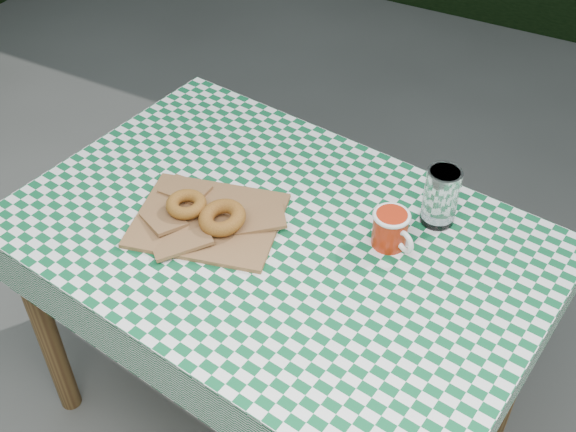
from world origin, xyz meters
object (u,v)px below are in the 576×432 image
(table, at_px, (278,337))
(drinking_glass, at_px, (441,197))
(coffee_mug, at_px, (390,229))
(paper_bag, at_px, (208,219))

(table, xyz_separation_m, drinking_glass, (0.31, 0.22, 0.45))
(coffee_mug, bearing_deg, table, -131.03)
(paper_bag, distance_m, coffee_mug, 0.42)
(table, xyz_separation_m, coffee_mug, (0.24, 0.09, 0.43))
(drinking_glass, bearing_deg, table, -144.81)
(drinking_glass, bearing_deg, coffee_mug, -118.77)
(table, relative_size, paper_bag, 3.61)
(table, xyz_separation_m, paper_bag, (-0.16, -0.04, 0.39))
(table, height_order, paper_bag, paper_bag)
(paper_bag, height_order, coffee_mug, coffee_mug)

